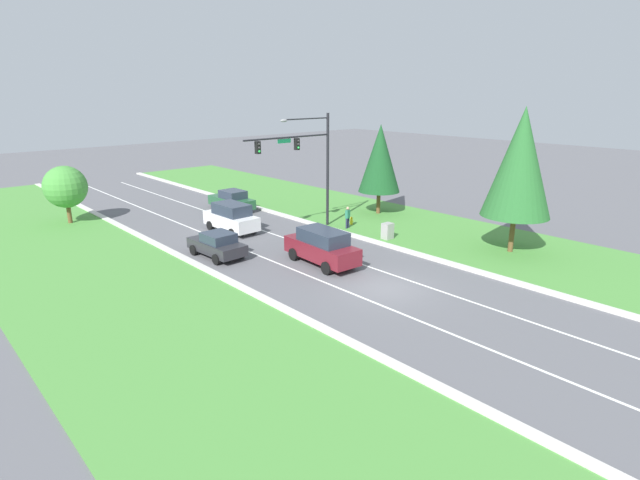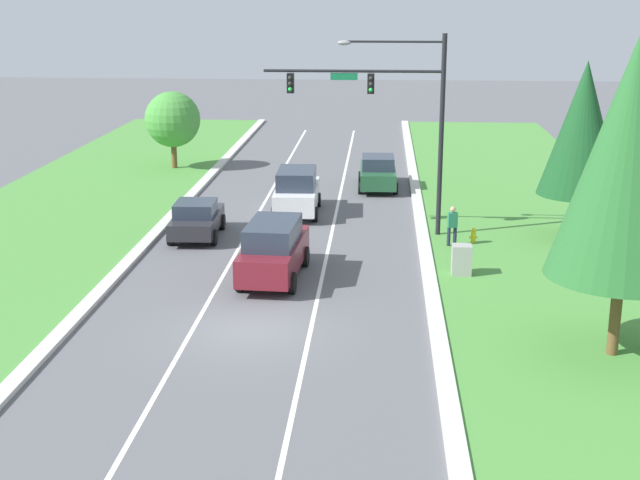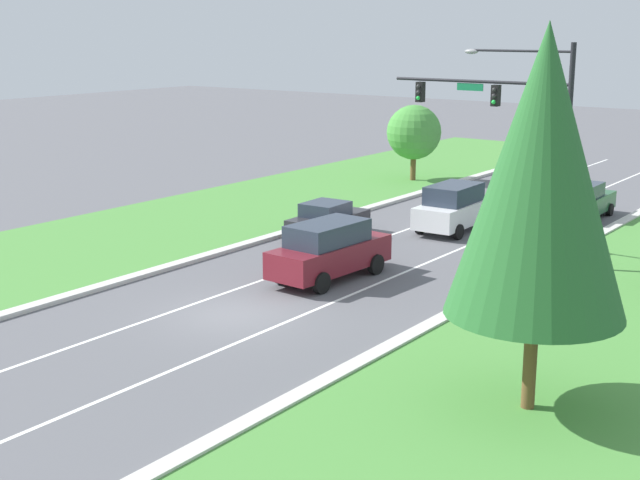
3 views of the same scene
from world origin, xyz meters
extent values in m
plane|color=#5B5B60|center=(0.00, 0.00, 0.00)|extent=(160.00, 160.00, 0.00)
cube|color=beige|center=(5.65, 0.00, 0.07)|extent=(0.50, 90.00, 0.15)
cube|color=beige|center=(-5.65, 0.00, 0.07)|extent=(0.50, 90.00, 0.15)
cube|color=#4C8E3D|center=(10.90, 0.00, 0.04)|extent=(10.00, 90.00, 0.08)
cube|color=white|center=(-1.80, 0.00, 0.00)|extent=(0.14, 81.00, 0.01)
cube|color=white|center=(1.80, 0.00, 0.00)|extent=(0.14, 81.00, 0.01)
cylinder|color=black|center=(6.29, 11.27, 4.18)|extent=(0.20, 0.20, 8.35)
cylinder|color=black|center=(2.65, 11.27, 6.85)|extent=(7.28, 0.12, 0.12)
cube|color=#147042|center=(2.29, 11.27, 6.63)|extent=(1.10, 0.04, 0.28)
cylinder|color=black|center=(4.29, 11.27, 8.02)|extent=(4.00, 0.09, 0.09)
ellipsoid|color=gray|center=(2.29, 11.27, 7.97)|extent=(0.56, 0.28, 0.20)
cube|color=black|center=(3.38, 11.27, 6.35)|extent=(0.28, 0.32, 0.80)
sphere|color=#2D2D2D|center=(3.38, 11.10, 6.58)|extent=(0.16, 0.16, 0.16)
sphere|color=#2D2D2D|center=(3.38, 11.10, 6.35)|extent=(0.16, 0.16, 0.16)
sphere|color=#23D647|center=(3.38, 11.10, 6.12)|extent=(0.16, 0.16, 0.16)
cube|color=black|center=(0.10, 11.27, 6.35)|extent=(0.28, 0.32, 0.80)
sphere|color=#2D2D2D|center=(0.10, 11.10, 6.58)|extent=(0.16, 0.16, 0.16)
sphere|color=#2D2D2D|center=(0.10, 11.10, 6.35)|extent=(0.16, 0.16, 0.16)
sphere|color=#23D647|center=(0.10, 11.10, 6.12)|extent=(0.16, 0.16, 0.16)
cube|color=white|center=(-0.01, 14.78, 0.81)|extent=(1.98, 4.72, 0.96)
cube|color=#283342|center=(-0.01, 14.66, 1.69)|extent=(1.75, 2.84, 0.81)
cylinder|color=black|center=(0.87, 16.25, 0.33)|extent=(0.26, 0.67, 0.67)
cylinder|color=black|center=(-0.96, 16.20, 0.33)|extent=(0.26, 0.67, 0.67)
cylinder|color=black|center=(0.94, 13.35, 0.33)|extent=(0.26, 0.67, 0.67)
cylinder|color=black|center=(-0.89, 13.31, 0.33)|extent=(0.26, 0.67, 0.67)
cube|color=#28282D|center=(-3.81, 10.43, 0.66)|extent=(1.96, 4.17, 0.66)
cube|color=#283342|center=(-3.80, 10.19, 1.28)|extent=(1.69, 1.91, 0.58)
cylinder|color=black|center=(-2.98, 11.74, 0.33)|extent=(0.27, 0.67, 0.66)
cylinder|color=black|center=(-4.74, 11.67, 0.33)|extent=(0.27, 0.67, 0.66)
cylinder|color=black|center=(-2.88, 9.20, 0.33)|extent=(0.27, 0.67, 0.66)
cylinder|color=black|center=(-4.63, 9.13, 0.33)|extent=(0.27, 0.67, 0.66)
cube|color=#235633|center=(3.69, 20.60, 0.70)|extent=(1.92, 4.68, 0.79)
cube|color=#283342|center=(3.69, 20.32, 1.42)|extent=(1.68, 2.12, 0.65)
cylinder|color=black|center=(4.54, 22.06, 0.30)|extent=(0.25, 0.61, 0.60)
cylinder|color=black|center=(2.77, 22.02, 0.30)|extent=(0.25, 0.61, 0.60)
cylinder|color=black|center=(4.61, 19.18, 0.30)|extent=(0.25, 0.61, 0.60)
cylinder|color=black|center=(2.83, 19.14, 0.30)|extent=(0.25, 0.61, 0.60)
cube|color=maroon|center=(0.08, 5.09, 0.86)|extent=(2.14, 5.19, 0.97)
cube|color=#283342|center=(0.08, 4.96, 1.73)|extent=(1.83, 3.14, 0.78)
cylinder|color=black|center=(1.08, 6.61, 0.38)|extent=(0.28, 0.77, 0.76)
cylinder|color=black|center=(-0.72, 6.72, 0.38)|extent=(0.28, 0.77, 0.76)
cylinder|color=black|center=(0.89, 3.46, 0.38)|extent=(0.28, 0.77, 0.76)
cylinder|color=black|center=(-0.91, 3.57, 0.38)|extent=(0.28, 0.77, 0.76)
cube|color=#9E9E99|center=(6.81, 5.75, 0.59)|extent=(0.70, 0.60, 1.18)
cylinder|color=#232842|center=(6.62, 9.53, 0.42)|extent=(0.14, 0.14, 0.84)
cylinder|color=#232842|center=(6.87, 9.59, 0.42)|extent=(0.14, 0.14, 0.84)
cube|color=#287556|center=(6.74, 9.56, 1.14)|extent=(0.42, 0.30, 0.60)
sphere|color=tan|center=(6.74, 9.56, 1.58)|extent=(0.22, 0.22, 0.22)
cylinder|color=gold|center=(7.66, 10.05, 0.28)|extent=(0.20, 0.20, 0.55)
sphere|color=gold|center=(7.66, 10.05, 0.61)|extent=(0.18, 0.18, 0.18)
cylinder|color=gold|center=(7.54, 10.05, 0.30)|extent=(0.10, 0.09, 0.09)
cylinder|color=gold|center=(7.78, 10.05, 0.30)|extent=(0.10, 0.09, 0.09)
cylinder|color=brown|center=(10.46, -1.33, 1.20)|extent=(0.32, 0.32, 2.40)
cone|color=#28662D|center=(10.46, -1.33, 5.72)|extent=(4.15, 4.15, 6.64)
cylinder|color=brown|center=(-8.11, 24.98, 0.85)|extent=(0.32, 0.32, 1.70)
sphere|color=#47933D|center=(-8.11, 24.98, 2.89)|extent=(3.18, 3.18, 3.18)
cylinder|color=brown|center=(11.94, 11.15, 0.96)|extent=(0.32, 0.32, 1.92)
cone|color=#194C23|center=(11.94, 11.15, 4.63)|extent=(3.39, 3.39, 5.42)
camera|label=1|loc=(-18.71, -15.66, 9.89)|focal=28.00mm
camera|label=2|loc=(3.85, -25.21, 9.95)|focal=50.00mm
camera|label=3|loc=(18.08, -20.12, 8.90)|focal=50.00mm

